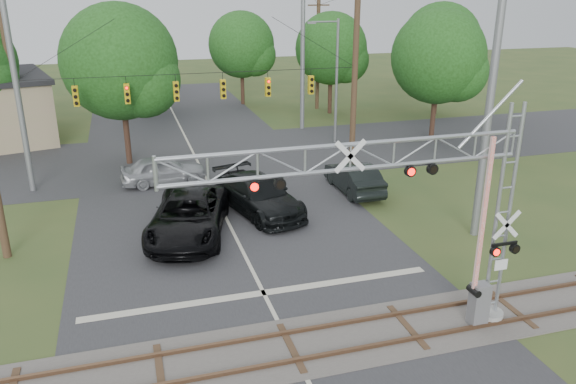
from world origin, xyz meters
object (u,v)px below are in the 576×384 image
object	(u,v)px
crossing_gantry	(413,203)
traffic_signal_span	(215,80)
pickup_black	(188,216)
streetlight	(334,75)
sedan_silver	(163,170)
car_dark	(259,195)

from	to	relation	value
crossing_gantry	traffic_signal_span	distance (m)	18.60
traffic_signal_span	pickup_black	bearing A→B (deg)	-108.51
crossing_gantry	pickup_black	size ratio (longest dim) A/B	1.63
traffic_signal_span	streetlight	bearing A→B (deg)	28.77
crossing_gantry	streetlight	bearing A→B (deg)	74.51
crossing_gantry	traffic_signal_span	xyz separation A→B (m)	(-2.73, 18.36, 1.07)
pickup_black	streetlight	bearing A→B (deg)	63.67
crossing_gantry	sedan_silver	xyz separation A→B (m)	(-6.07, 17.54, -3.76)
pickup_black	car_dark	size ratio (longest dim) A/B	1.10
pickup_black	streetlight	world-z (taller)	streetlight
sedan_silver	streetlight	bearing A→B (deg)	-69.94
pickup_black	streetlight	xyz separation A→B (m)	(12.08, 13.58, 3.89)
traffic_signal_span	streetlight	xyz separation A→B (m)	(9.23, 5.07, -0.80)
sedan_silver	streetlight	size ratio (longest dim) A/B	0.55
traffic_signal_span	sedan_silver	xyz separation A→B (m)	(-3.34, -0.83, -4.82)
pickup_black	car_dark	bearing A→B (deg)	41.61
traffic_signal_span	streetlight	distance (m)	10.56
crossing_gantry	pickup_black	bearing A→B (deg)	119.54
crossing_gantry	car_dark	size ratio (longest dim) A/B	1.79
sedan_silver	streetlight	xyz separation A→B (m)	(12.57, 5.90, 4.03)
pickup_black	streetlight	distance (m)	18.58
traffic_signal_span	pickup_black	size ratio (longest dim) A/B	2.84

